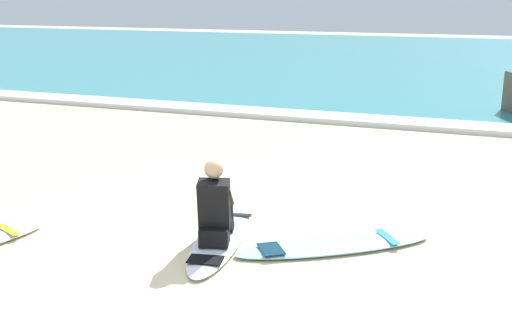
# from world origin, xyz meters

# --- Properties ---
(ground_plane) EXTENTS (80.00, 80.00, 0.00)m
(ground_plane) POSITION_xyz_m (0.00, 0.00, 0.00)
(ground_plane) COLOR beige
(sea) EXTENTS (80.00, 28.00, 0.10)m
(sea) POSITION_xyz_m (0.00, 21.42, 0.05)
(sea) COLOR teal
(sea) RESTS_ON ground
(breaking_foam) EXTENTS (80.00, 0.90, 0.11)m
(breaking_foam) POSITION_xyz_m (0.00, 7.72, 0.06)
(breaking_foam) COLOR white
(breaking_foam) RESTS_ON ground
(surfboard_main) EXTENTS (0.96, 2.37, 0.08)m
(surfboard_main) POSITION_xyz_m (0.05, 0.42, 0.04)
(surfboard_main) COLOR silver
(surfboard_main) RESTS_ON ground
(surfer_seated) EXTENTS (0.53, 0.77, 0.95)m
(surfer_seated) POSITION_xyz_m (0.08, 0.20, 0.44)
(surfer_seated) COLOR black
(surfer_seated) RESTS_ON surfboard_main
(surfboard_spare_far) EXTENTS (2.17, 1.75, 0.08)m
(surfboard_spare_far) POSITION_xyz_m (1.33, 0.62, 0.04)
(surfboard_spare_far) COLOR #9ED1E5
(surfboard_spare_far) RESTS_ON ground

